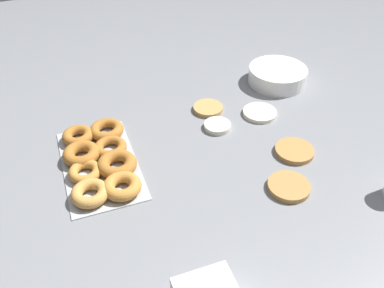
% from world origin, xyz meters
% --- Properties ---
extents(ground_plane, '(3.00, 3.00, 0.00)m').
position_xyz_m(ground_plane, '(0.00, 0.00, 0.00)').
color(ground_plane, gray).
extents(pancake_0, '(0.11, 0.11, 0.01)m').
position_xyz_m(pancake_0, '(0.04, 0.15, 0.01)').
color(pancake_0, '#B27F42').
rests_on(pancake_0, ground_plane).
extents(pancake_1, '(0.11, 0.11, 0.01)m').
position_xyz_m(pancake_1, '(-0.16, 0.15, 0.01)').
color(pancake_1, silver).
rests_on(pancake_1, ground_plane).
extents(pancake_2, '(0.11, 0.11, 0.02)m').
position_xyz_m(pancake_2, '(0.16, 0.06, 0.01)').
color(pancake_2, '#B27F42').
rests_on(pancake_2, ground_plane).
extents(pancake_3, '(0.08, 0.08, 0.02)m').
position_xyz_m(pancake_3, '(-0.14, -0.01, 0.01)').
color(pancake_3, silver).
rests_on(pancake_3, ground_plane).
extents(pancake_4, '(0.10, 0.10, 0.01)m').
position_xyz_m(pancake_4, '(-0.24, -0.00, 0.01)').
color(pancake_4, tan).
rests_on(pancake_4, ground_plane).
extents(donut_tray, '(0.35, 0.20, 0.04)m').
position_xyz_m(donut_tray, '(-0.10, -0.37, 0.02)').
color(donut_tray, '#ADAFB5').
rests_on(donut_tray, ground_plane).
extents(batter_bowl, '(0.20, 0.20, 0.06)m').
position_xyz_m(batter_bowl, '(-0.32, 0.29, 0.03)').
color(batter_bowl, white).
rests_on(batter_bowl, ground_plane).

